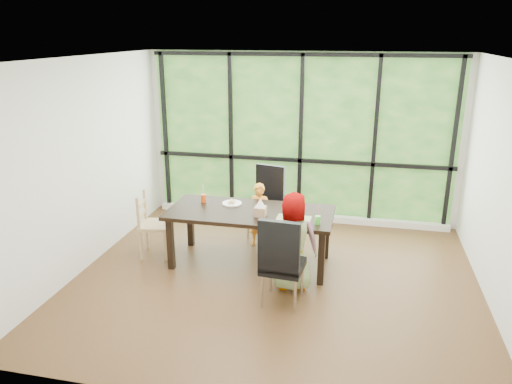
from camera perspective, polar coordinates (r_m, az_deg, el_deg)
ground at (r=6.26m, az=2.19°, el=-10.20°), size 5.00×5.00×0.00m
back_wall at (r=7.90m, az=5.29°, el=6.27°), size 5.00×0.00×5.00m
foliage_backdrop at (r=7.88m, az=5.27°, el=6.24°), size 4.80×0.02×2.65m
window_mullions at (r=7.84m, az=5.23°, el=6.18°), size 4.80×0.06×2.65m
window_sill at (r=8.17m, az=4.93°, el=-2.82°), size 4.80×0.12×0.10m
dining_table at (r=6.52m, az=-0.67°, el=-5.31°), size 2.23×1.15×0.75m
chair_window_leather at (r=7.29m, az=1.06°, el=-1.30°), size 0.55×0.55×1.08m
chair_interior_leather at (r=5.54m, az=3.16°, el=-7.92°), size 0.49×0.49×1.08m
chair_end_beech at (r=6.87m, az=-11.72°, el=-3.77°), size 0.47×0.48×0.90m
child_toddler at (r=7.00m, az=0.40°, el=-2.75°), size 0.36×0.25×0.94m
child_older at (r=5.84m, az=4.25°, el=-5.83°), size 0.65×0.48×1.21m
placemat at (r=6.10m, az=4.39°, el=-3.22°), size 0.43×0.31×0.01m
plate_far at (r=6.64m, az=-2.82°, el=-1.33°), size 0.27×0.27×0.02m
plate_near at (r=6.10m, az=4.43°, el=-3.18°), size 0.24×0.24×0.02m
orange_cup at (r=6.72m, az=-6.16°, el=-0.73°), size 0.07×0.07×0.11m
green_cup at (r=5.98m, az=7.22°, el=-3.27°), size 0.07×0.07×0.10m
tissue_box at (r=6.19m, az=0.51°, el=-2.28°), size 0.14×0.14×0.12m
crepe_rolls_far at (r=6.63m, az=-2.82°, el=-1.12°), size 0.10×0.12×0.04m
crepe_rolls_near at (r=6.09m, az=4.43°, el=-2.95°), size 0.05×0.12×0.04m
straw_white at (r=6.69m, az=-6.19°, el=0.04°), size 0.01×0.04×0.20m
straw_pink at (r=5.95m, az=7.26°, el=-2.44°), size 0.01×0.04×0.20m
tissue at (r=6.15m, az=0.51°, el=-1.27°), size 0.12×0.12×0.11m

